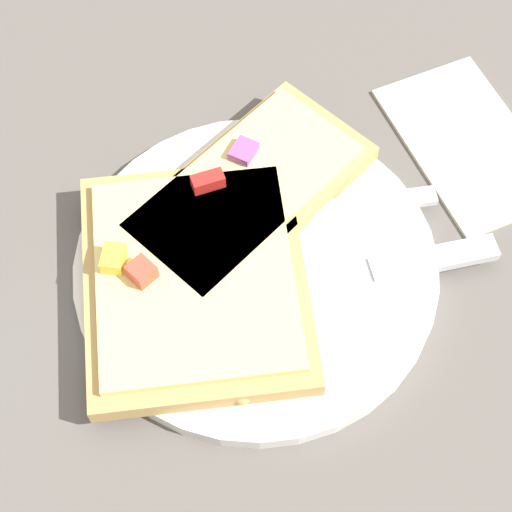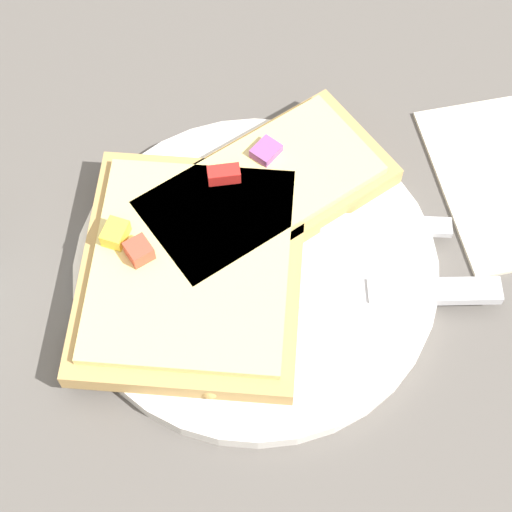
{
  "view_description": "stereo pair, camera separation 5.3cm",
  "coord_description": "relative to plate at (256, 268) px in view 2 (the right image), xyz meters",
  "views": [
    {
      "loc": [
        0.24,
        -0.1,
        0.49
      ],
      "look_at": [
        0.0,
        0.0,
        0.02
      ],
      "focal_mm": 60.0,
      "sensor_mm": 36.0,
      "label": 1
    },
    {
      "loc": [
        0.26,
        -0.05,
        0.49
      ],
      "look_at": [
        0.0,
        0.0,
        0.02
      ],
      "focal_mm": 60.0,
      "sensor_mm": 36.0,
      "label": 2
    }
  ],
  "objects": [
    {
      "name": "napkin",
      "position": [
        -0.03,
        0.18,
        -0.0
      ],
      "size": [
        0.14,
        0.08,
        0.01
      ],
      "color": "beige",
      "rests_on": "ground"
    },
    {
      "name": "pizza_slice_main",
      "position": [
        -0.0,
        -0.04,
        0.02
      ],
      "size": [
        0.19,
        0.18,
        0.03
      ],
      "rotation": [
        0.0,
        0.0,
        6.0
      ],
      "color": "tan",
      "rests_on": "plate"
    },
    {
      "name": "ground_plane",
      "position": [
        0.0,
        0.0,
        -0.01
      ],
      "size": [
        4.0,
        4.0,
        0.0
      ],
      "primitive_type": "plane",
      "color": "#56514C"
    },
    {
      "name": "knife",
      "position": [
        0.03,
        0.05,
        0.01
      ],
      "size": [
        0.06,
        0.22,
        0.01
      ],
      "rotation": [
        0.0,
        0.0,
        4.53
      ],
      "color": "silver",
      "rests_on": "plate"
    },
    {
      "name": "crumb_scatter",
      "position": [
        0.06,
        -0.05,
        0.01
      ],
      "size": [
        0.11,
        0.04,
        0.01
      ],
      "color": "tan",
      "rests_on": "plate"
    },
    {
      "name": "plate",
      "position": [
        0.0,
        0.0,
        0.0
      ],
      "size": [
        0.23,
        0.23,
        0.01
      ],
      "color": "silver",
      "rests_on": "ground"
    },
    {
      "name": "pizza_slice_corner",
      "position": [
        -0.05,
        0.01,
        0.02
      ],
      "size": [
        0.15,
        0.19,
        0.03
      ],
      "rotation": [
        0.0,
        0.0,
        5.12
      ],
      "color": "tan",
      "rests_on": "plate"
    },
    {
      "name": "fork",
      "position": [
        -0.03,
        0.02,
        0.01
      ],
      "size": [
        0.07,
        0.2,
        0.01
      ],
      "rotation": [
        0.0,
        0.0,
        4.46
      ],
      "color": "silver",
      "rests_on": "plate"
    }
  ]
}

